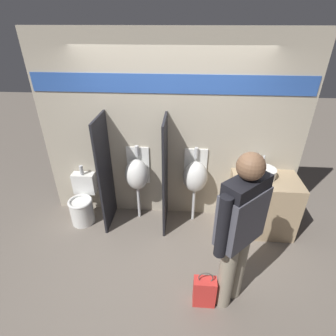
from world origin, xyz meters
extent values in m
plane|color=#70665B|center=(0.00, 0.00, 0.00)|extent=(16.00, 16.00, 0.00)
cube|color=#B2A893|center=(0.00, 0.60, 1.35)|extent=(3.71, 0.06, 2.70)
cube|color=#2D56AD|center=(0.00, 0.56, 2.05)|extent=(3.63, 0.01, 0.24)
cube|color=tan|center=(1.35, 0.28, 0.43)|extent=(0.90, 0.58, 0.86)
cylinder|color=white|center=(1.30, 0.34, 0.93)|extent=(0.32, 0.32, 0.14)
cylinder|color=silver|center=(1.30, 0.45, 1.07)|extent=(0.03, 0.03, 0.14)
cube|color=#232328|center=(1.08, 0.16, 0.87)|extent=(0.07, 0.14, 0.01)
cube|color=black|center=(-0.90, 0.28, 0.85)|extent=(0.03, 0.58, 1.70)
cube|color=black|center=(-0.05, 0.28, 0.85)|extent=(0.03, 0.58, 1.70)
cylinder|color=silver|center=(-0.48, 0.41, 0.28)|extent=(0.04, 0.04, 0.56)
ellipsoid|color=white|center=(-0.48, 0.41, 0.78)|extent=(0.35, 0.31, 0.48)
cube|color=white|center=(-0.48, 0.56, 0.86)|extent=(0.33, 0.02, 0.60)
cylinder|color=silver|center=(-0.48, 0.52, 1.11)|extent=(0.06, 0.06, 0.16)
cylinder|color=silver|center=(0.38, 0.41, 0.28)|extent=(0.04, 0.04, 0.56)
ellipsoid|color=white|center=(0.38, 0.41, 0.78)|extent=(0.35, 0.31, 0.48)
cube|color=white|center=(0.38, 0.56, 0.86)|extent=(0.33, 0.02, 0.60)
cylinder|color=silver|center=(0.38, 0.52, 1.11)|extent=(0.06, 0.06, 0.16)
cylinder|color=white|center=(-1.33, 0.22, 0.19)|extent=(0.35, 0.35, 0.38)
torus|color=white|center=(-1.33, 0.22, 0.39)|extent=(0.36, 0.36, 0.04)
cube|color=white|center=(-1.33, 0.48, 0.54)|extent=(0.34, 0.16, 0.34)
cylinder|color=silver|center=(-1.33, 0.46, 0.79)|extent=(0.06, 0.06, 0.14)
cylinder|color=gray|center=(0.70, -0.97, 0.45)|extent=(0.17, 0.17, 0.89)
cylinder|color=gray|center=(0.83, -0.85, 0.45)|extent=(0.17, 0.17, 0.89)
cube|color=black|center=(0.76, -0.91, 1.25)|extent=(0.48, 0.47, 0.71)
cube|color=#4C4C56|center=(0.76, -0.91, 1.19)|extent=(0.52, 0.51, 0.57)
cylinder|color=black|center=(0.57, -1.09, 1.21)|extent=(0.11, 0.11, 0.65)
cylinder|color=black|center=(0.96, -0.73, 1.21)|extent=(0.11, 0.11, 0.65)
sphere|color=brown|center=(0.76, -0.91, 1.72)|extent=(0.24, 0.24, 0.24)
cube|color=red|center=(0.48, -1.00, 0.19)|extent=(0.24, 0.13, 0.38)
torus|color=#4C4742|center=(0.48, -1.00, 0.42)|extent=(0.16, 0.01, 0.16)
camera|label=1|loc=(0.22, -2.82, 2.78)|focal=28.00mm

